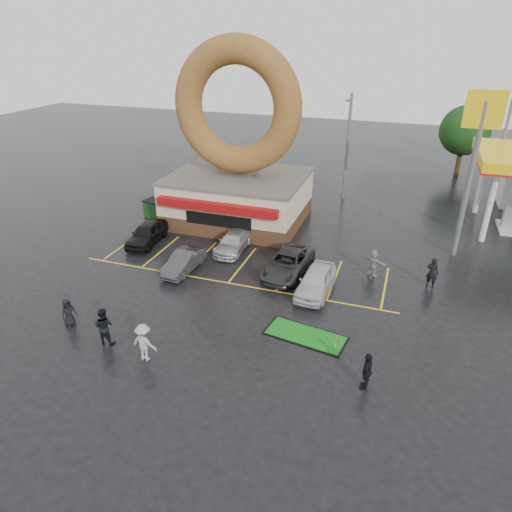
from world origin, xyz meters
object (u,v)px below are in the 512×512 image
(donut_shop, at_px, (238,165))
(car_dgrey, at_px, (184,262))
(car_grey, at_px, (288,263))
(streetlight_left, at_px, (194,136))
(streetlight_mid, at_px, (347,145))
(person_cameraman, at_px, (367,371))
(shell_sign, at_px, (477,146))
(car_black, at_px, (147,234))
(streetlight_right, at_px, (500,154))
(car_silver, at_px, (234,242))
(dumpster, at_px, (157,209))
(putting_green, at_px, (306,335))
(person_blue, at_px, (104,330))
(car_white, at_px, (316,281))

(donut_shop, bearing_deg, car_dgrey, -91.41)
(donut_shop, height_order, car_grey, donut_shop)
(streetlight_left, relative_size, streetlight_mid, 1.00)
(person_cameraman, bearing_deg, shell_sign, 174.55)
(donut_shop, distance_m, car_black, 8.54)
(car_grey, bearing_deg, car_dgrey, -159.28)
(car_black, distance_m, person_cameraman, 19.15)
(streetlight_right, relative_size, car_silver, 2.11)
(streetlight_mid, bearing_deg, person_cameraman, -78.35)
(dumpster, bearing_deg, streetlight_right, 34.03)
(car_silver, bearing_deg, streetlight_right, 38.89)
(streetlight_right, height_order, car_grey, streetlight_right)
(streetlight_right, distance_m, putting_green, 24.90)
(person_blue, relative_size, person_cameraman, 0.91)
(streetlight_right, xyz_separation_m, dumpster, (-25.52, -10.39, -4.13))
(streetlight_left, xyz_separation_m, person_cameraman, (18.92, -22.84, -3.90))
(streetlight_left, bearing_deg, person_blue, -74.58)
(car_dgrey, distance_m, person_cameraman, 13.96)
(streetlight_right, relative_size, person_blue, 5.61)
(car_silver, bearing_deg, car_grey, -24.59)
(streetlight_right, distance_m, dumpster, 27.86)
(car_silver, bearing_deg, car_white, -29.33)
(person_blue, bearing_deg, streetlight_mid, 50.91)
(shell_sign, bearing_deg, person_cameraman, -105.31)
(donut_shop, bearing_deg, person_cameraman, -53.14)
(car_black, relative_size, car_silver, 1.01)
(streetlight_left, height_order, putting_green, streetlight_left)
(shell_sign, xyz_separation_m, dumpster, (-22.52, -0.47, -6.73))
(donut_shop, relative_size, person_blue, 8.41)
(car_grey, bearing_deg, car_silver, 160.34)
(streetlight_right, height_order, person_blue, streetlight_right)
(shell_sign, bearing_deg, streetlight_left, 161.01)
(car_silver, bearing_deg, streetlight_mid, 67.54)
(car_dgrey, relative_size, person_cameraman, 2.17)
(car_dgrey, relative_size, car_white, 0.89)
(donut_shop, height_order, putting_green, donut_shop)
(car_black, xyz_separation_m, putting_green, (13.24, -7.03, -0.70))
(streetlight_mid, relative_size, car_silver, 2.11)
(car_silver, bearing_deg, person_blue, -100.20)
(car_white, height_order, dumpster, car_white)
(streetlight_left, relative_size, car_silver, 2.11)
(car_dgrey, bearing_deg, dumpster, 132.85)
(person_cameraman, height_order, putting_green, person_cameraman)
(shell_sign, height_order, car_black, shell_sign)
(car_white, relative_size, dumpster, 2.38)
(donut_shop, relative_size, car_grey, 2.72)
(streetlight_mid, distance_m, person_cameraman, 24.65)
(donut_shop, bearing_deg, car_silver, -72.49)
(car_silver, bearing_deg, person_cameraman, -46.43)
(shell_sign, bearing_deg, streetlight_right, 73.17)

